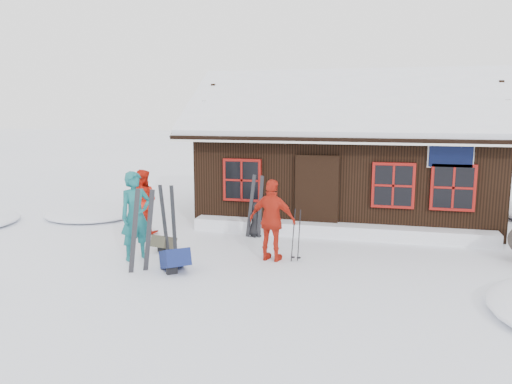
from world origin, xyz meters
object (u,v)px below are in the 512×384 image
ski_pair_left (142,232)px  ski_poles (296,236)px  backpack_blue (175,263)px  backpack_olive (164,245)px  skier_orange_right (272,220)px  skier_orange_left (142,201)px  skier_crouched (255,219)px  skier_teal (136,216)px

ski_pair_left → ski_poles: 3.22m
backpack_blue → backpack_olive: backpack_blue is taller
skier_orange_right → backpack_olive: size_ratio=3.52×
skier_orange_left → skier_crouched: size_ratio=1.87×
skier_teal → backpack_olive: size_ratio=3.83×
skier_orange_left → backpack_blue: 3.48m
skier_orange_right → ski_poles: size_ratio=1.50×
skier_teal → skier_orange_right: (2.87, 0.62, -0.08)m
skier_teal → skier_orange_right: size_ratio=1.09×
skier_orange_left → skier_crouched: skier_orange_left is taller
skier_orange_left → ski_poles: skier_orange_left is taller
skier_teal → backpack_blue: skier_teal is taller
skier_orange_left → ski_poles: bearing=160.3°
backpack_blue → skier_orange_right: bearing=-4.3°
ski_pair_left → backpack_olive: ski_pair_left is taller
skier_teal → ski_pair_left: 0.89m
skier_orange_left → backpack_olive: (1.23, -1.43, -0.71)m
ski_pair_left → backpack_olive: size_ratio=3.43×
skier_orange_right → backpack_blue: size_ratio=2.71×
skier_orange_right → ski_poles: skier_orange_right is taller
skier_orange_right → backpack_blue: 2.22m
skier_teal → skier_orange_right: skier_teal is taller
ski_poles → ski_pair_left: bearing=-154.0°
backpack_olive → skier_orange_left: bearing=141.4°
skier_orange_right → ski_poles: bearing=-162.8°
ski_poles → backpack_olive: bearing=179.2°
backpack_blue → skier_orange_left: bearing=88.8°
skier_orange_left → backpack_olive: skier_orange_left is taller
ski_pair_left → ski_poles: ski_pair_left is taller
backpack_blue → ski_pair_left: bearing=155.4°
skier_teal → skier_orange_left: bearing=59.5°
ski_poles → backpack_blue: 2.60m
skier_orange_right → backpack_olive: skier_orange_right is taller
skier_orange_right → backpack_olive: (-2.57, 0.11, -0.75)m
backpack_olive → skier_teal: bearing=-101.7°
skier_teal → backpack_olive: bearing=13.8°
skier_crouched → ski_poles: size_ratio=0.76×
skier_crouched → ski_pair_left: ski_pair_left is taller
skier_teal → backpack_olive: (0.30, 0.73, -0.83)m
skier_orange_left → backpack_blue: size_ratio=2.59×
ski_pair_left → skier_orange_left: bearing=91.7°
skier_orange_right → skier_crouched: 2.12m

